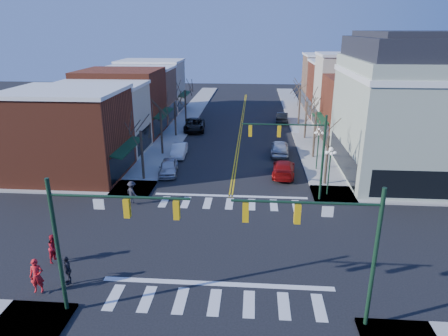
% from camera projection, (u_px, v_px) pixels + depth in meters
% --- Properties ---
extents(ground, '(160.00, 160.00, 0.00)m').
position_uv_depth(ground, '(224.00, 242.00, 26.70)').
color(ground, black).
rests_on(ground, ground).
extents(sidewalk_left, '(3.50, 70.00, 0.15)m').
position_uv_depth(sidewalk_left, '(162.00, 151.00, 46.11)').
color(sidewalk_left, '#9E9B93').
rests_on(sidewalk_left, ground).
extents(sidewalk_right, '(3.50, 70.00, 0.15)m').
position_uv_depth(sidewalk_right, '(315.00, 155.00, 44.85)').
color(sidewalk_right, '#9E9B93').
rests_on(sidewalk_right, ground).
extents(bldg_left_brick_a, '(10.00, 8.50, 8.00)m').
position_uv_depth(bldg_left_brick_a, '(69.00, 135.00, 37.53)').
color(bldg_left_brick_a, maroon).
rests_on(bldg_left_brick_a, ground).
extents(bldg_left_stucco_a, '(10.00, 7.00, 7.50)m').
position_uv_depth(bldg_left_stucco_a, '(100.00, 120.00, 44.90)').
color(bldg_left_stucco_a, '#BEB59D').
rests_on(bldg_left_stucco_a, ground).
extents(bldg_left_brick_b, '(10.00, 9.00, 8.50)m').
position_uv_depth(bldg_left_brick_b, '(122.00, 103.00, 52.25)').
color(bldg_left_brick_b, maroon).
rests_on(bldg_left_brick_b, ground).
extents(bldg_left_tan, '(10.00, 7.50, 7.80)m').
position_uv_depth(bldg_left_tan, '(139.00, 95.00, 60.13)').
color(bldg_left_tan, '#90694F').
rests_on(bldg_left_tan, ground).
extents(bldg_left_stucco_b, '(10.00, 8.00, 8.20)m').
position_uv_depth(bldg_left_stucco_b, '(152.00, 87.00, 67.35)').
color(bldg_left_stucco_b, '#BEB59D').
rests_on(bldg_left_stucco_b, ground).
extents(bldg_right_brick_a, '(10.00, 8.50, 8.00)m').
position_uv_depth(bldg_right_brick_a, '(367.00, 111.00, 48.47)').
color(bldg_right_brick_a, maroon).
rests_on(bldg_right_brick_a, ground).
extents(bldg_right_stucco, '(10.00, 7.00, 10.00)m').
position_uv_depth(bldg_right_stucco, '(353.00, 93.00, 55.43)').
color(bldg_right_stucco, '#BEB59D').
rests_on(bldg_right_stucco, ground).
extents(bldg_right_brick_b, '(10.00, 8.00, 8.50)m').
position_uv_depth(bldg_right_brick_b, '(342.00, 90.00, 62.73)').
color(bldg_right_brick_b, maroon).
rests_on(bldg_right_brick_b, ground).
extents(bldg_right_tan, '(10.00, 8.00, 9.00)m').
position_uv_depth(bldg_right_tan, '(333.00, 82.00, 70.17)').
color(bldg_right_tan, '#90694F').
rests_on(bldg_right_tan, ground).
extents(victorian_corner, '(12.25, 14.25, 13.30)m').
position_uv_depth(victorian_corner, '(413.00, 107.00, 36.94)').
color(victorian_corner, '#9EAA93').
rests_on(victorian_corner, ground).
extents(traffic_mast_near_left, '(6.60, 0.28, 7.20)m').
position_uv_depth(traffic_mast_near_left, '(93.00, 229.00, 18.57)').
color(traffic_mast_near_left, '#14331E').
rests_on(traffic_mast_near_left, ground).
extents(traffic_mast_near_right, '(6.60, 0.28, 7.20)m').
position_uv_depth(traffic_mast_near_right, '(335.00, 238.00, 17.78)').
color(traffic_mast_near_right, '#14331E').
rests_on(traffic_mast_near_right, ground).
extents(traffic_mast_far_right, '(6.60, 0.28, 7.20)m').
position_uv_depth(traffic_mast_far_right, '(300.00, 146.00, 31.69)').
color(traffic_mast_far_right, '#14331E').
rests_on(traffic_mast_far_right, ground).
extents(lamppost_corner, '(0.36, 0.36, 4.33)m').
position_uv_depth(lamppost_corner, '(330.00, 163.00, 33.12)').
color(lamppost_corner, '#14331E').
rests_on(lamppost_corner, ground).
extents(lamppost_midblock, '(0.36, 0.36, 4.33)m').
position_uv_depth(lamppost_midblock, '(318.00, 142.00, 39.23)').
color(lamppost_midblock, '#14331E').
rests_on(lamppost_midblock, ground).
extents(tree_left_a, '(0.24, 0.24, 4.76)m').
position_uv_depth(tree_left_a, '(142.00, 156.00, 36.85)').
color(tree_left_a, '#382B21').
rests_on(tree_left_a, ground).
extents(tree_left_b, '(0.24, 0.24, 5.04)m').
position_uv_depth(tree_left_b, '(161.00, 133.00, 44.33)').
color(tree_left_b, '#382B21').
rests_on(tree_left_b, ground).
extents(tree_left_c, '(0.24, 0.24, 4.55)m').
position_uv_depth(tree_left_c, '(175.00, 119.00, 51.93)').
color(tree_left_c, '#382B21').
rests_on(tree_left_c, ground).
extents(tree_left_d, '(0.24, 0.24, 4.90)m').
position_uv_depth(tree_left_d, '(185.00, 107.00, 59.40)').
color(tree_left_d, '#382B21').
rests_on(tree_left_d, ground).
extents(tree_right_a, '(0.24, 0.24, 4.62)m').
position_uv_depth(tree_right_a, '(327.00, 161.00, 35.67)').
color(tree_right_a, '#382B21').
rests_on(tree_right_a, ground).
extents(tree_right_b, '(0.24, 0.24, 5.18)m').
position_uv_depth(tree_right_b, '(314.00, 135.00, 43.10)').
color(tree_right_b, '#382B21').
rests_on(tree_right_b, ground).
extents(tree_right_c, '(0.24, 0.24, 4.83)m').
position_uv_depth(tree_right_c, '(306.00, 121.00, 50.68)').
color(tree_right_c, '#382B21').
rests_on(tree_right_c, ground).
extents(tree_right_d, '(0.24, 0.24, 4.97)m').
position_uv_depth(tree_right_d, '(299.00, 108.00, 58.18)').
color(tree_right_d, '#382B21').
rests_on(tree_right_d, ground).
extents(car_left_near, '(2.19, 4.39, 1.44)m').
position_uv_depth(car_left_near, '(168.00, 167.00, 38.90)').
color(car_left_near, silver).
rests_on(car_left_near, ground).
extents(car_left_mid, '(1.68, 4.32, 1.40)m').
position_uv_depth(car_left_mid, '(179.00, 150.00, 44.34)').
color(car_left_mid, white).
rests_on(car_left_mid, ground).
extents(car_left_far, '(3.27, 6.16, 1.65)m').
position_uv_depth(car_left_far, '(194.00, 125.00, 55.33)').
color(car_left_far, black).
rests_on(car_left_far, ground).
extents(car_right_near, '(2.56, 5.31, 1.49)m').
position_uv_depth(car_right_near, '(284.00, 168.00, 38.51)').
color(car_right_near, '#9B0F0E').
rests_on(car_right_near, ground).
extents(car_right_mid, '(2.25, 5.06, 1.69)m').
position_uv_depth(car_right_mid, '(280.00, 148.00, 44.75)').
color(car_right_mid, silver).
rests_on(car_right_mid, ground).
extents(car_right_far, '(2.12, 4.71, 1.50)m').
position_uv_depth(car_right_far, '(282.00, 117.00, 60.30)').
color(car_right_far, black).
rests_on(car_right_far, ground).
extents(pedestrian_red_a, '(0.79, 0.60, 1.95)m').
position_uv_depth(pedestrian_red_a, '(37.00, 276.00, 21.18)').
color(pedestrian_red_a, red).
rests_on(pedestrian_red_a, sidewalk_left).
extents(pedestrian_red_b, '(0.83, 0.97, 1.77)m').
position_uv_depth(pedestrian_red_b, '(54.00, 248.00, 24.03)').
color(pedestrian_red_b, '#AF1220').
rests_on(pedestrian_red_b, sidewalk_left).
extents(pedestrian_dark_a, '(0.93, 1.03, 1.68)m').
position_uv_depth(pedestrian_dark_a, '(67.00, 270.00, 21.94)').
color(pedestrian_dark_a, '#22222A').
rests_on(pedestrian_dark_a, sidewalk_left).
extents(pedestrian_dark_b, '(1.37, 1.28, 1.85)m').
position_uv_depth(pedestrian_dark_b, '(132.00, 192.00, 32.08)').
color(pedestrian_dark_b, black).
rests_on(pedestrian_dark_b, sidewalk_left).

